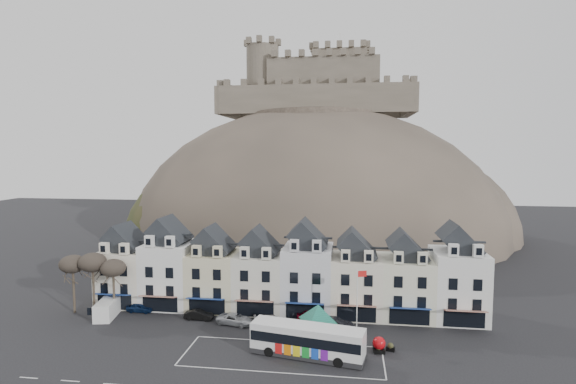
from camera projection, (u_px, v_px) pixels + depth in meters
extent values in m
plane|color=black|center=(263.00, 360.00, 48.74)|extent=(300.00, 300.00, 0.00)
cube|color=silver|center=(283.00, 356.00, 49.70)|extent=(22.00, 7.50, 0.01)
cube|color=white|center=(128.00, 275.00, 67.43)|extent=(6.80, 8.00, 8.00)
cube|color=#202328|center=(127.00, 241.00, 66.96)|extent=(6.80, 5.76, 2.80)
cube|color=white|center=(104.00, 248.00, 63.64)|extent=(1.20, 0.80, 1.60)
cube|color=white|center=(124.00, 249.00, 63.23)|extent=(1.20, 0.80, 1.60)
cube|color=black|center=(115.00, 302.00, 63.70)|extent=(5.10, 0.06, 2.20)
cube|color=navy|center=(112.00, 294.00, 62.93)|extent=(5.10, 1.29, 0.43)
cube|color=white|center=(171.00, 273.00, 66.44)|extent=(6.80, 8.00, 9.20)
cube|color=#202328|center=(170.00, 235.00, 65.91)|extent=(6.80, 5.76, 2.80)
cube|color=white|center=(149.00, 241.00, 62.60)|extent=(1.20, 0.80, 1.60)
cube|color=white|center=(170.00, 242.00, 62.18)|extent=(1.20, 0.80, 1.60)
cube|color=black|center=(160.00, 304.00, 62.77)|extent=(5.10, 0.06, 2.20)
cube|color=maroon|center=(158.00, 297.00, 61.99)|extent=(5.10, 1.29, 0.43)
cube|color=beige|center=(215.00, 279.00, 65.56)|extent=(6.80, 8.00, 8.00)
cube|color=#202328|center=(215.00, 244.00, 65.09)|extent=(6.80, 5.76, 2.80)
cube|color=beige|center=(196.00, 251.00, 61.77)|extent=(1.20, 0.80, 1.60)
cube|color=beige|center=(217.00, 252.00, 61.36)|extent=(1.20, 0.80, 1.60)
cube|color=black|center=(207.00, 306.00, 61.83)|extent=(5.10, 0.06, 2.20)
cube|color=navy|center=(205.00, 299.00, 61.05)|extent=(5.10, 1.29, 0.43)
cube|color=silver|center=(261.00, 281.00, 64.63)|extent=(6.80, 8.00, 8.00)
cube|color=#202328|center=(261.00, 245.00, 64.15)|extent=(6.80, 5.76, 2.80)
cube|color=silver|center=(245.00, 253.00, 60.83)|extent=(1.20, 0.80, 1.60)
cube|color=silver|center=(266.00, 253.00, 60.42)|extent=(1.20, 0.80, 1.60)
cube|color=black|center=(255.00, 309.00, 60.90)|extent=(5.10, 0.06, 2.20)
cube|color=maroon|center=(254.00, 301.00, 60.12)|extent=(5.10, 1.29, 0.43)
cube|color=silver|center=(308.00, 279.00, 63.64)|extent=(6.80, 8.00, 9.20)
cube|color=#202328|center=(308.00, 238.00, 63.11)|extent=(6.80, 5.76, 2.80)
cube|color=silver|center=(294.00, 245.00, 59.79)|extent=(1.20, 0.80, 1.60)
cube|color=silver|center=(317.00, 246.00, 59.38)|extent=(1.20, 0.80, 1.60)
cube|color=black|center=(305.00, 311.00, 59.96)|extent=(5.10, 0.06, 2.20)
cube|color=navy|center=(304.00, 303.00, 59.18)|extent=(5.10, 1.29, 0.43)
cube|color=silver|center=(356.00, 285.00, 62.76)|extent=(6.80, 8.00, 8.00)
cube|color=#202328|center=(357.00, 248.00, 62.28)|extent=(6.80, 5.76, 2.80)
cube|color=silver|center=(346.00, 256.00, 58.96)|extent=(1.20, 0.80, 1.60)
cube|color=silver|center=(369.00, 257.00, 58.55)|extent=(1.20, 0.80, 1.60)
cube|color=black|center=(356.00, 314.00, 59.03)|extent=(5.10, 0.06, 2.20)
cube|color=maroon|center=(357.00, 306.00, 58.25)|extent=(5.10, 1.29, 0.43)
cube|color=silver|center=(406.00, 287.00, 61.82)|extent=(6.80, 8.00, 8.00)
cube|color=#202328|center=(407.00, 250.00, 61.35)|extent=(6.80, 5.76, 2.80)
cube|color=silver|center=(399.00, 258.00, 58.03)|extent=(1.20, 0.80, 1.60)
cube|color=silver|center=(422.00, 258.00, 57.62)|extent=(1.20, 0.80, 1.60)
cube|color=black|center=(409.00, 316.00, 58.09)|extent=(5.10, 0.06, 2.20)
cube|color=navy|center=(410.00, 308.00, 57.31)|extent=(5.10, 1.29, 0.43)
cube|color=white|center=(458.00, 285.00, 60.83)|extent=(6.80, 8.00, 9.20)
cube|color=#202328|center=(459.00, 242.00, 60.30)|extent=(6.80, 5.76, 2.80)
cube|color=white|center=(454.00, 250.00, 56.98)|extent=(1.20, 0.80, 1.60)
cube|color=white|center=(478.00, 251.00, 56.57)|extent=(1.20, 0.80, 1.60)
cube|color=black|center=(464.00, 319.00, 57.16)|extent=(5.10, 0.06, 2.20)
cube|color=maroon|center=(466.00, 311.00, 56.38)|extent=(5.10, 1.29, 0.43)
ellipsoid|color=#3D372F|center=(314.00, 237.00, 117.78)|extent=(96.00, 76.00, 68.00)
ellipsoid|color=#2C371B|center=(227.00, 240.00, 114.89)|extent=(52.00, 44.00, 42.00)
ellipsoid|color=#3D372F|center=(406.00, 237.00, 118.43)|extent=(56.00, 48.00, 46.00)
ellipsoid|color=#2C371B|center=(292.00, 248.00, 104.53)|extent=(40.00, 28.00, 28.00)
ellipsoid|color=#3D372F|center=(353.00, 248.00, 104.57)|extent=(36.00, 28.00, 24.00)
cylinder|color=#3D372F|center=(315.00, 118.00, 114.95)|extent=(30.00, 30.00, 3.00)
cube|color=brown|center=(314.00, 99.00, 110.59)|extent=(48.00, 2.20, 7.00)
cube|color=brown|center=(319.00, 107.00, 130.32)|extent=(48.00, 2.20, 7.00)
cube|color=brown|center=(230.00, 104.00, 123.76)|extent=(2.20, 22.00, 7.00)
cube|color=brown|center=(409.00, 102.00, 117.16)|extent=(2.20, 22.00, 7.00)
cube|color=brown|center=(324.00, 82.00, 119.68)|extent=(28.00, 18.00, 10.00)
cube|color=brown|center=(340.00, 77.00, 120.96)|extent=(14.00, 12.00, 13.00)
cylinder|color=brown|center=(263.00, 81.00, 117.94)|extent=(8.40, 8.40, 18.00)
cylinder|color=silver|center=(340.00, 43.00, 120.14)|extent=(0.16, 0.16, 5.00)
cylinder|color=#382D23|center=(74.00, 293.00, 62.83)|extent=(0.32, 0.32, 5.74)
ellipsoid|color=#383028|center=(73.00, 264.00, 62.45)|extent=(3.61, 3.61, 2.54)
cylinder|color=#382D23|center=(94.00, 293.00, 62.40)|extent=(0.32, 0.32, 6.02)
ellipsoid|color=#383028|center=(93.00, 262.00, 62.01)|extent=(3.78, 3.78, 2.67)
cylinder|color=#382D23|center=(114.00, 296.00, 62.01)|extent=(0.32, 0.32, 5.46)
ellipsoid|color=#383028|center=(113.00, 268.00, 61.66)|extent=(3.43, 3.43, 2.42)
cube|color=#262628|center=(307.00, 353.00, 49.59)|extent=(12.91, 5.23, 0.57)
cube|color=white|center=(307.00, 338.00, 49.44)|extent=(12.89, 5.17, 2.88)
cube|color=black|center=(307.00, 337.00, 49.43)|extent=(12.66, 5.21, 1.09)
cube|color=white|center=(307.00, 327.00, 49.32)|extent=(12.63, 5.01, 0.29)
cube|color=orange|center=(364.00, 336.00, 47.34)|extent=(0.33, 1.36, 0.32)
cylinder|color=black|center=(338.00, 362.00, 47.16)|extent=(1.15, 0.57, 1.10)
cylinder|color=black|center=(343.00, 352.00, 49.59)|extent=(1.15, 0.57, 1.10)
cylinder|color=black|center=(269.00, 352.00, 49.66)|extent=(1.15, 0.57, 1.10)
cylinder|color=black|center=(277.00, 342.00, 52.09)|extent=(1.15, 0.57, 1.10)
cube|color=black|center=(302.00, 329.00, 53.93)|extent=(0.22, 0.22, 2.69)
cube|color=black|center=(326.00, 326.00, 54.75)|extent=(0.22, 0.22, 2.69)
cube|color=black|center=(310.00, 339.00, 51.03)|extent=(0.22, 0.22, 2.69)
cube|color=black|center=(335.00, 336.00, 51.85)|extent=(0.22, 0.22, 2.69)
cube|color=black|center=(318.00, 321.00, 52.77)|extent=(4.88, 4.88, 0.13)
cone|color=#145A48|center=(318.00, 313.00, 52.67)|extent=(6.79, 6.79, 2.02)
cube|color=black|center=(379.00, 350.00, 50.63)|extent=(1.36, 1.36, 0.47)
sphere|color=red|center=(379.00, 343.00, 50.55)|extent=(1.45, 1.45, 1.45)
cylinder|color=silver|center=(357.00, 303.00, 54.51)|extent=(0.13, 0.13, 8.48)
cube|color=red|center=(362.00, 274.00, 54.29)|extent=(1.12, 0.39, 0.74)
cube|color=white|center=(107.00, 309.00, 61.24)|extent=(3.14, 5.39, 2.31)
cube|color=black|center=(107.00, 306.00, 61.20)|extent=(2.06, 0.49, 0.99)
cube|color=black|center=(379.00, 351.00, 50.44)|extent=(1.07, 0.68, 0.50)
sphere|color=#2C371B|center=(379.00, 347.00, 50.41)|extent=(0.70, 0.70, 0.70)
cube|color=black|center=(390.00, 349.00, 50.95)|extent=(1.06, 0.72, 0.48)
sphere|color=#2C371B|center=(391.00, 346.00, 50.91)|extent=(0.67, 0.67, 0.67)
imported|color=#0D1E43|center=(140.00, 308.00, 63.27)|extent=(3.80, 1.59, 1.28)
imported|color=black|center=(199.00, 315.00, 60.44)|extent=(3.92, 1.42, 1.28)
imported|color=#B1B5BA|center=(235.00, 319.00, 58.82)|extent=(5.09, 3.12, 1.34)
imported|color=silver|center=(272.00, 321.00, 58.13)|extent=(5.15, 3.17, 1.39)
imported|color=#590514|center=(314.00, 315.00, 59.88)|extent=(4.68, 2.19, 1.55)
imported|color=black|center=(335.00, 324.00, 57.01)|extent=(4.66, 2.10, 1.49)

